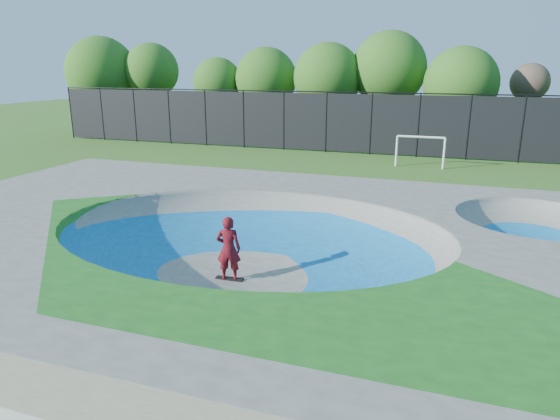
# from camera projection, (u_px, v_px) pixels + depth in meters

# --- Properties ---
(ground) EXTENTS (120.00, 120.00, 0.00)m
(ground) POSITION_uv_depth(u_px,v_px,m) (250.00, 276.00, 13.99)
(ground) COLOR #34611B
(ground) RESTS_ON ground
(skate_deck) EXTENTS (22.00, 14.00, 1.50)m
(skate_deck) POSITION_uv_depth(u_px,v_px,m) (250.00, 251.00, 13.78)
(skate_deck) COLOR gray
(skate_deck) RESTS_ON ground
(skater) EXTENTS (0.75, 0.59, 1.83)m
(skater) POSITION_uv_depth(u_px,v_px,m) (229.00, 249.00, 13.51)
(skater) COLOR red
(skater) RESTS_ON ground
(skateboard) EXTENTS (0.79, 0.28, 0.05)m
(skateboard) POSITION_uv_depth(u_px,v_px,m) (229.00, 279.00, 13.76)
(skateboard) COLOR black
(skateboard) RESTS_ON ground
(soccer_goal) EXTENTS (2.76, 0.12, 1.82)m
(soccer_goal) POSITION_uv_depth(u_px,v_px,m) (420.00, 146.00, 28.54)
(soccer_goal) COLOR white
(soccer_goal) RESTS_ON ground
(fence) EXTENTS (48.09, 0.09, 4.04)m
(fence) POSITION_uv_depth(u_px,v_px,m) (371.00, 123.00, 32.49)
(fence) COLOR black
(fence) RESTS_ON ground
(treeline) EXTENTS (52.69, 7.65, 8.19)m
(treeline) POSITION_uv_depth(u_px,v_px,m) (349.00, 77.00, 36.99)
(treeline) COLOR #423221
(treeline) RESTS_ON ground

